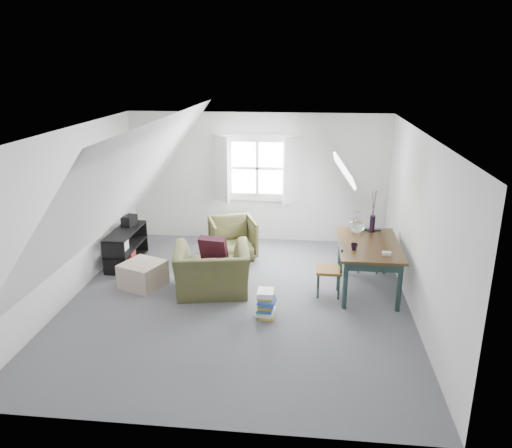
# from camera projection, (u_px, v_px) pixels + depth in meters

# --- Properties ---
(floor) EXTENTS (5.50, 5.50, 0.00)m
(floor) POSITION_uv_depth(u_px,v_px,m) (238.00, 301.00, 7.45)
(floor) COLOR #515257
(floor) RESTS_ON ground
(ceiling) EXTENTS (5.50, 5.50, 0.00)m
(ceiling) POSITION_uv_depth(u_px,v_px,m) (236.00, 132.00, 6.67)
(ceiling) COLOR white
(ceiling) RESTS_ON wall_back
(wall_back) EXTENTS (5.00, 0.00, 5.00)m
(wall_back) POSITION_uv_depth(u_px,v_px,m) (258.00, 178.00, 9.66)
(wall_back) COLOR silver
(wall_back) RESTS_ON ground
(wall_front) EXTENTS (5.00, 0.00, 5.00)m
(wall_front) POSITION_uv_depth(u_px,v_px,m) (194.00, 314.00, 4.46)
(wall_front) COLOR silver
(wall_front) RESTS_ON ground
(wall_left) EXTENTS (0.00, 5.50, 5.50)m
(wall_left) POSITION_uv_depth(u_px,v_px,m) (69.00, 215.00, 7.32)
(wall_left) COLOR silver
(wall_left) RESTS_ON ground
(wall_right) EXTENTS (0.00, 5.50, 5.50)m
(wall_right) POSITION_uv_depth(u_px,v_px,m) (418.00, 227.00, 6.81)
(wall_right) COLOR silver
(wall_right) RESTS_ON ground
(slope_left) EXTENTS (3.19, 5.50, 4.48)m
(slope_left) POSITION_uv_depth(u_px,v_px,m) (129.00, 182.00, 7.06)
(slope_left) COLOR white
(slope_left) RESTS_ON wall_left
(slope_right) EXTENTS (3.19, 5.50, 4.48)m
(slope_right) POSITION_uv_depth(u_px,v_px,m) (350.00, 188.00, 6.74)
(slope_right) COLOR white
(slope_right) RESTS_ON wall_right
(dormer_window) EXTENTS (1.71, 0.35, 1.30)m
(dormer_window) POSITION_uv_depth(u_px,v_px,m) (257.00, 169.00, 9.53)
(dormer_window) COLOR white
(dormer_window) RESTS_ON wall_back
(skylight) EXTENTS (0.35, 0.75, 0.47)m
(skylight) POSITION_uv_depth(u_px,v_px,m) (344.00, 170.00, 7.98)
(skylight) COLOR white
(skylight) RESTS_ON slope_right
(armchair_near) EXTENTS (1.28, 1.17, 0.73)m
(armchair_near) POSITION_uv_depth(u_px,v_px,m) (213.00, 292.00, 7.73)
(armchair_near) COLOR #464623
(armchair_near) RESTS_ON floor
(armchair_far) EXTENTS (1.00, 1.02, 0.73)m
(armchair_far) POSITION_uv_depth(u_px,v_px,m) (233.00, 257.00, 9.11)
(armchair_far) COLOR #464623
(armchair_far) RESTS_ON floor
(throw_pillow) EXTENTS (0.45, 0.31, 0.44)m
(throw_pillow) POSITION_uv_depth(u_px,v_px,m) (213.00, 249.00, 7.67)
(throw_pillow) COLOR #370F1D
(throw_pillow) RESTS_ON armchair_near
(ottoman) EXTENTS (0.76, 0.76, 0.39)m
(ottoman) POSITION_uv_depth(u_px,v_px,m) (143.00, 274.00, 7.88)
(ottoman) COLOR tan
(ottoman) RESTS_ON floor
(dining_table) EXTENTS (0.92, 1.53, 0.77)m
(dining_table) POSITION_uv_depth(u_px,v_px,m) (369.00, 250.00, 7.62)
(dining_table) COLOR #33200E
(dining_table) RESTS_ON floor
(demijohn) EXTENTS (0.24, 0.24, 0.34)m
(demijohn) POSITION_uv_depth(u_px,v_px,m) (357.00, 225.00, 7.99)
(demijohn) COLOR silver
(demijohn) RESTS_ON dining_table
(vase_twigs) EXTENTS (0.09, 0.10, 0.69)m
(vase_twigs) POSITION_uv_depth(u_px,v_px,m) (372.00, 223.00, 8.05)
(vase_twigs) COLOR black
(vase_twigs) RESTS_ON dining_table
(cup) EXTENTS (0.12, 0.12, 0.10)m
(cup) POSITION_uv_depth(u_px,v_px,m) (354.00, 250.00, 7.33)
(cup) COLOR black
(cup) RESTS_ON dining_table
(paper_box) EXTENTS (0.13, 0.10, 0.04)m
(paper_box) POSITION_uv_depth(u_px,v_px,m) (387.00, 253.00, 7.14)
(paper_box) COLOR white
(paper_box) RESTS_ON dining_table
(dining_chair_far) EXTENTS (0.37, 0.37, 0.80)m
(dining_chair_far) POSITION_uv_depth(u_px,v_px,m) (368.00, 248.00, 8.39)
(dining_chair_far) COLOR brown
(dining_chair_far) RESTS_ON floor
(dining_chair_near) EXTENTS (0.37, 0.37, 0.80)m
(dining_chair_near) POSITION_uv_depth(u_px,v_px,m) (331.00, 269.00, 7.52)
(dining_chair_near) COLOR brown
(dining_chair_near) RESTS_ON floor
(media_shelf) EXTENTS (0.39, 1.18, 0.60)m
(media_shelf) POSITION_uv_depth(u_px,v_px,m) (125.00, 249.00, 8.74)
(media_shelf) COLOR black
(media_shelf) RESTS_ON floor
(electronics_box) EXTENTS (0.25, 0.30, 0.21)m
(electronics_box) POSITION_uv_depth(u_px,v_px,m) (129.00, 221.00, 8.89)
(electronics_box) COLOR black
(electronics_box) RESTS_ON media_shelf
(magazine_stack) EXTENTS (0.29, 0.35, 0.39)m
(magazine_stack) POSITION_uv_depth(u_px,v_px,m) (266.00, 304.00, 6.93)
(magazine_stack) COLOR #B29933
(magazine_stack) RESTS_ON floor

